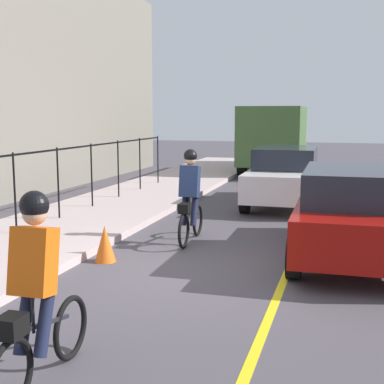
# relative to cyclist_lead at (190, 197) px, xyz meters

# --- Properties ---
(ground_plane) EXTENTS (80.00, 80.00, 0.00)m
(ground_plane) POSITION_rel_cyclist_lead_xyz_m (-1.80, -0.44, -0.91)
(ground_plane) COLOR #49444B
(lane_line_centre) EXTENTS (36.00, 0.12, 0.01)m
(lane_line_centre) POSITION_rel_cyclist_lead_xyz_m (-1.80, -2.04, -0.91)
(lane_line_centre) COLOR yellow
(lane_line_centre) RESTS_ON ground
(sidewalk) EXTENTS (40.00, 3.20, 0.15)m
(sidewalk) POSITION_rel_cyclist_lead_xyz_m (-1.80, 2.96, -0.84)
(sidewalk) COLOR #B6A2A0
(sidewalk) RESTS_ON ground
(iron_fence) EXTENTS (16.23, 0.04, 1.60)m
(iron_fence) POSITION_rel_cyclist_lead_xyz_m (-0.80, 3.36, 0.40)
(iron_fence) COLOR black
(iron_fence) RESTS_ON sidewalk
(cyclist_lead) EXTENTS (1.71, 0.37, 1.83)m
(cyclist_lead) POSITION_rel_cyclist_lead_xyz_m (0.00, 0.00, 0.00)
(cyclist_lead) COLOR black
(cyclist_lead) RESTS_ON ground
(cyclist_follow) EXTENTS (1.71, 0.37, 1.83)m
(cyclist_follow) POSITION_rel_cyclist_lead_xyz_m (-5.67, -0.28, 0.00)
(cyclist_follow) COLOR black
(cyclist_follow) RESTS_ON ground
(patrol_sedan) EXTENTS (4.43, 1.99, 1.58)m
(patrol_sedan) POSITION_rel_cyclist_lead_xyz_m (-0.25, -2.99, -0.09)
(patrol_sedan) COLOR #920E09
(patrol_sedan) RESTS_ON ground
(parked_sedan_rear) EXTENTS (4.43, 1.99, 1.58)m
(parked_sedan_rear) POSITION_rel_cyclist_lead_xyz_m (4.94, -1.25, -0.09)
(parked_sedan_rear) COLOR white
(parked_sedan_rear) RESTS_ON ground
(box_truck_background) EXTENTS (6.77, 2.68, 2.78)m
(box_truck_background) POSITION_rel_cyclist_lead_xyz_m (13.11, 0.13, 0.64)
(box_truck_background) COLOR #3A582C
(box_truck_background) RESTS_ON ground
(traffic_cone_near) EXTENTS (0.36, 0.36, 0.62)m
(traffic_cone_near) POSITION_rel_cyclist_lead_xyz_m (-1.68, 1.00, -0.60)
(traffic_cone_near) COLOR orange
(traffic_cone_near) RESTS_ON ground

